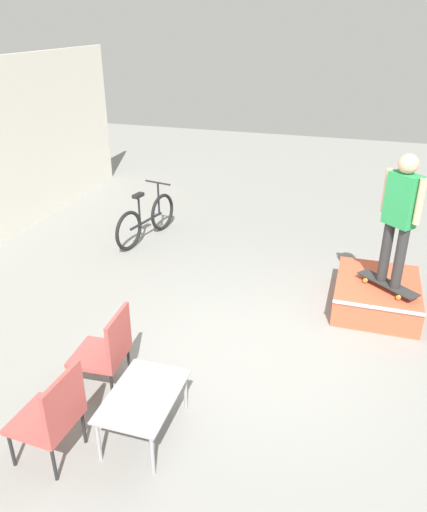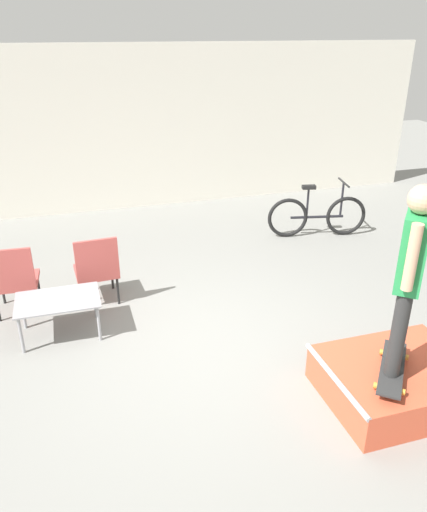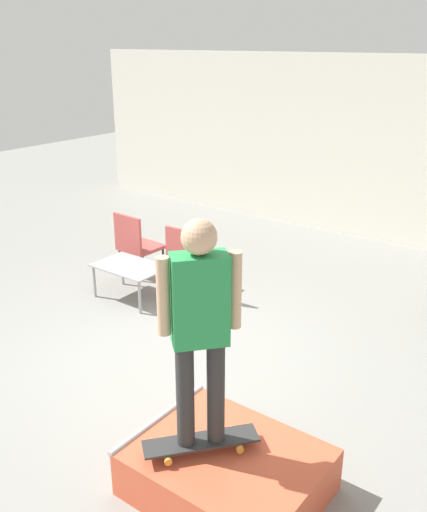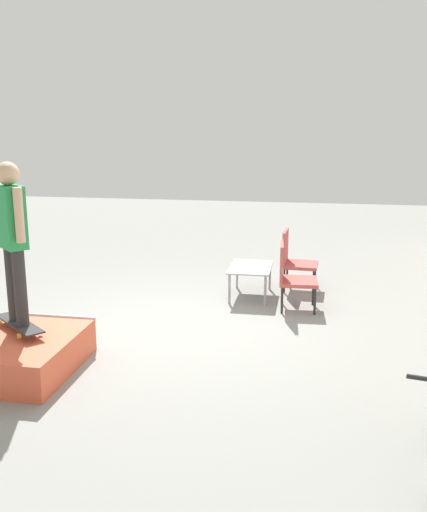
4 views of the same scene
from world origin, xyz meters
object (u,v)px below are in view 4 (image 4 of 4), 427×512
object	(u,v)px
patio_chair_left	(294,258)
skateboard_on_ramp	(20,324)
skate_ramp_box	(23,354)
coffee_table	(251,270)
patio_chair_right	(291,274)
person_skater	(12,230)

from	to	relation	value
patio_chair_left	skateboard_on_ramp	bearing A→B (deg)	143.48
skate_ramp_box	patio_chair_left	bearing A→B (deg)	142.80
skate_ramp_box	skateboard_on_ramp	world-z (taller)	skateboard_on_ramp
coffee_table	patio_chair_right	xyz separation A→B (m)	(0.49, 0.62, 0.09)
person_skater	coffee_table	bearing A→B (deg)	94.31
skateboard_on_ramp	patio_chair_right	world-z (taller)	patio_chair_right
skate_ramp_box	patio_chair_right	distance (m)	3.69
skateboard_on_ramp	coffee_table	xyz separation A→B (m)	(-2.86, 2.15, -0.04)
skate_ramp_box	skateboard_on_ramp	bearing A→B (deg)	-147.71
coffee_table	patio_chair_left	distance (m)	0.79
skate_ramp_box	coffee_table	world-z (taller)	coffee_table
person_skater	patio_chair_right	size ratio (longest dim) A/B	1.82
skate_ramp_box	patio_chair_left	world-z (taller)	patio_chair_left
skateboard_on_ramp	patio_chair_right	xyz separation A→B (m)	(-2.37, 2.77, 0.05)
skateboard_on_ramp	patio_chair_left	distance (m)	4.34
coffee_table	patio_chair_right	bearing A→B (deg)	51.72
skate_ramp_box	person_skater	bearing A→B (deg)	-147.71
skateboard_on_ramp	person_skater	bearing A→B (deg)	174.40
person_skater	patio_chair_left	world-z (taller)	person_skater
skate_ramp_box	patio_chair_right	xyz separation A→B (m)	(-2.53, 2.67, 0.32)
skateboard_on_ramp	skate_ramp_box	bearing A→B (deg)	-18.31
patio_chair_left	patio_chair_right	size ratio (longest dim) A/B	1.00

